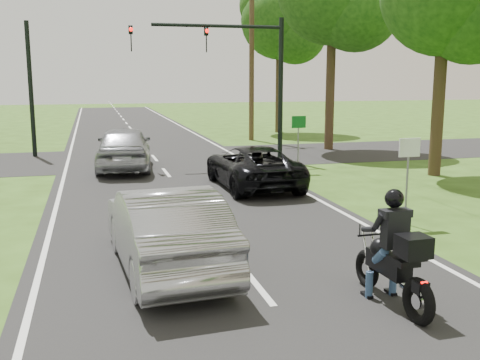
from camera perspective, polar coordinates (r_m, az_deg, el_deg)
The scene contains 13 objects.
ground at distance 9.93m, azimuth 1.64°, elevation -10.60°, with size 140.00×140.00×0.00m, color #2F4C15.
road at distance 19.40m, azimuth -6.74°, elevation -0.22°, with size 8.00×100.00×0.01m, color black.
cross_road at distance 25.28m, azimuth -8.68°, elevation 2.20°, with size 60.00×7.00×0.01m, color black.
motorcycle_rider at distance 9.16m, azimuth 15.43°, elevation -7.87°, with size 0.62×2.19×1.89m.
dark_suv at distance 18.31m, azimuth 1.29°, elevation 1.40°, with size 2.27×4.91×1.37m, color black.
silver_sedan at distance 10.51m, azimuth -7.58°, elevation -4.91°, with size 1.66×4.77×1.57m, color #A0A1A5.
silver_suv at distance 22.22m, azimuth -11.70°, elevation 3.25°, with size 2.03×5.05×1.72m, color #95979C.
traffic_signal at distance 23.66m, azimuth -0.18°, elevation 11.81°, with size 6.38×0.44×6.00m.
signal_pole_far at distance 27.01m, azimuth -20.49°, elevation 8.57°, with size 0.20×0.20×6.00m, color black.
utility_pole_far at distance 32.16m, azimuth 1.19°, elevation 13.12°, with size 1.60×0.28×10.00m.
sign_white at distance 14.09m, azimuth 16.77°, elevation 1.97°, with size 0.55×0.07×2.12m.
sign_green at distance 21.34m, azimuth 5.97°, elevation 5.08°, with size 0.55×0.07×2.12m.
tree_row_e at distance 36.87m, azimuth 4.61°, elevation 15.47°, with size 5.28×5.12×9.61m.
Camera 1 is at (-2.64, -8.89, 3.56)m, focal length 42.00 mm.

